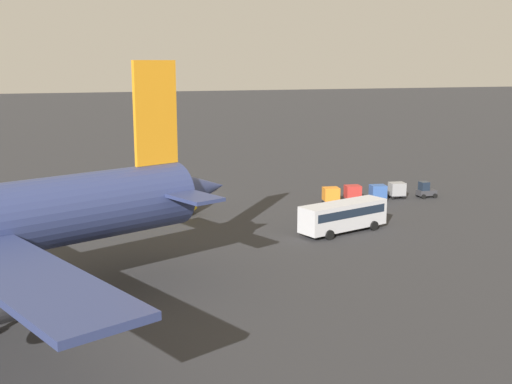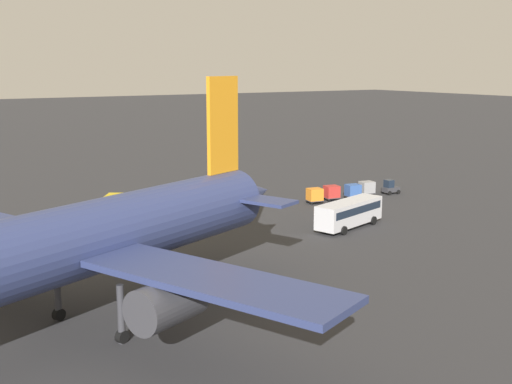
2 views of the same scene
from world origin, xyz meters
The scene contains 10 objects.
ground_plane centered at (0.00, 0.00, 0.00)m, with size 600.00×600.00×0.00m, color #2D2D30.
airplane centered at (25.42, 37.34, 6.57)m, with size 45.19×38.93×17.46m.
shuttle_bus_near centered at (7.68, 8.04, 1.83)m, with size 10.95×8.45×3.04m.
shuttle_bus_far centered at (-10.17, 23.32, 1.88)m, with size 10.37×5.58×3.13m.
baggage_tug centered at (-27.90, 10.95, 0.94)m, with size 2.42×1.65×2.10m.
worker_person centered at (-1.38, 0.22, 0.87)m, with size 0.38×0.38×1.74m.
cargo_cart_grey centered at (-24.11, 10.22, 1.19)m, with size 2.21×1.94×2.06m.
cargo_cart_blue centered at (-20.95, 10.96, 1.19)m, with size 2.21×1.94×2.06m.
cargo_cart_red centered at (-17.78, 10.22, 1.19)m, with size 2.21×1.94×2.06m.
cargo_cart_orange centered at (-14.62, 10.59, 1.19)m, with size 2.21×1.94×2.06m.
Camera 2 is at (35.96, 79.08, 18.35)m, focal length 45.00 mm.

